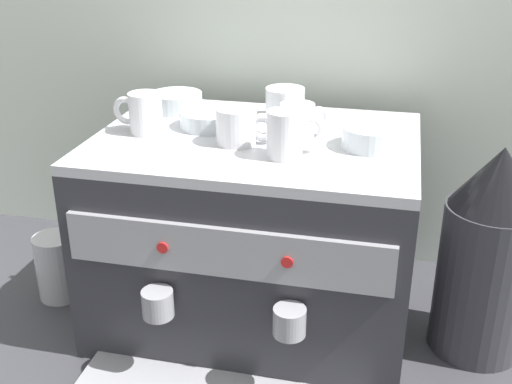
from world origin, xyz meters
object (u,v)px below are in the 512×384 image
(ceramic_cup_2, at_px, (285,104))
(ceramic_cup_4, at_px, (287,134))
(ceramic_bowl_0, at_px, (210,119))
(milk_pitcher, at_px, (58,267))
(ceramic_bowl_1, at_px, (371,138))
(coffee_grinder, at_px, (487,255))
(espresso_machine, at_px, (255,232))
(ceramic_cup_0, at_px, (299,122))
(ceramic_cup_3, at_px, (238,126))
(ceramic_bowl_2, at_px, (177,102))
(ceramic_cup_1, at_px, (144,113))

(ceramic_cup_2, height_order, ceramic_cup_4, ceramic_cup_4)
(ceramic_cup_2, xyz_separation_m, ceramic_bowl_0, (-0.14, -0.08, -0.02))
(ceramic_cup_4, xyz_separation_m, milk_pitcher, (-0.52, 0.06, -0.37))
(ceramic_bowl_1, distance_m, coffee_grinder, 0.32)
(milk_pitcher, bearing_deg, coffee_grinder, 1.46)
(espresso_machine, xyz_separation_m, coffee_grinder, (0.45, -0.01, 0.01))
(ceramic_cup_0, bearing_deg, espresso_machine, -177.71)
(ceramic_cup_2, bearing_deg, coffee_grinder, -17.89)
(ceramic_cup_2, distance_m, ceramic_cup_3, 0.18)
(ceramic_cup_0, xyz_separation_m, ceramic_cup_3, (-0.11, -0.04, -0.00))
(ceramic_cup_2, distance_m, ceramic_bowl_1, 0.23)
(ceramic_bowl_1, relative_size, coffee_grinder, 0.25)
(ceramic_cup_3, bearing_deg, ceramic_bowl_2, 136.39)
(ceramic_cup_3, relative_size, ceramic_cup_4, 1.15)
(ceramic_cup_0, bearing_deg, ceramic_cup_2, 111.51)
(ceramic_cup_1, height_order, ceramic_bowl_1, ceramic_cup_1)
(espresso_machine, distance_m, ceramic_cup_0, 0.25)
(ceramic_bowl_1, bearing_deg, milk_pitcher, -178.01)
(ceramic_cup_4, xyz_separation_m, ceramic_bowl_0, (-0.18, 0.13, -0.03))
(coffee_grinder, distance_m, milk_pitcher, 0.90)
(ceramic_cup_1, distance_m, ceramic_bowl_1, 0.43)
(ceramic_cup_1, relative_size, milk_pitcher, 0.70)
(ceramic_cup_1, relative_size, ceramic_bowl_2, 0.95)
(ceramic_cup_0, height_order, ceramic_cup_4, ceramic_cup_4)
(ceramic_bowl_0, bearing_deg, ceramic_cup_4, -36.12)
(espresso_machine, relative_size, ceramic_cup_4, 6.25)
(ceramic_cup_0, height_order, ceramic_bowl_0, ceramic_cup_0)
(ceramic_cup_0, distance_m, ceramic_cup_2, 0.13)
(espresso_machine, bearing_deg, ceramic_cup_2, 75.49)
(coffee_grinder, bearing_deg, ceramic_cup_4, -167.73)
(espresso_machine, distance_m, ceramic_cup_2, 0.27)
(ceramic_cup_2, xyz_separation_m, ceramic_bowl_2, (-0.24, 0.01, -0.01))
(ceramic_cup_0, height_order, ceramic_bowl_2, ceramic_cup_0)
(coffee_grinder, bearing_deg, espresso_machine, 179.14)
(coffee_grinder, bearing_deg, ceramic_bowl_1, 179.96)
(espresso_machine, distance_m, coffee_grinder, 0.45)
(ceramic_cup_2, xyz_separation_m, ceramic_bowl_1, (0.18, -0.13, -0.01))
(ceramic_cup_0, relative_size, ceramic_bowl_2, 0.82)
(ceramic_cup_0, height_order, ceramic_bowl_1, ceramic_cup_0)
(espresso_machine, distance_m, milk_pitcher, 0.46)
(ceramic_cup_3, height_order, ceramic_bowl_2, ceramic_cup_3)
(ceramic_cup_1, xyz_separation_m, coffee_grinder, (0.67, 0.01, -0.23))
(ceramic_cup_3, relative_size, coffee_grinder, 0.27)
(ceramic_bowl_2, height_order, milk_pitcher, ceramic_bowl_2)
(ceramic_bowl_0, bearing_deg, ceramic_cup_0, -12.40)
(espresso_machine, bearing_deg, ceramic_cup_3, -121.18)
(ceramic_cup_2, relative_size, milk_pitcher, 0.78)
(ceramic_cup_2, distance_m, ceramic_bowl_2, 0.24)
(ceramic_cup_1, relative_size, coffee_grinder, 0.25)
(espresso_machine, bearing_deg, ceramic_bowl_0, 156.96)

